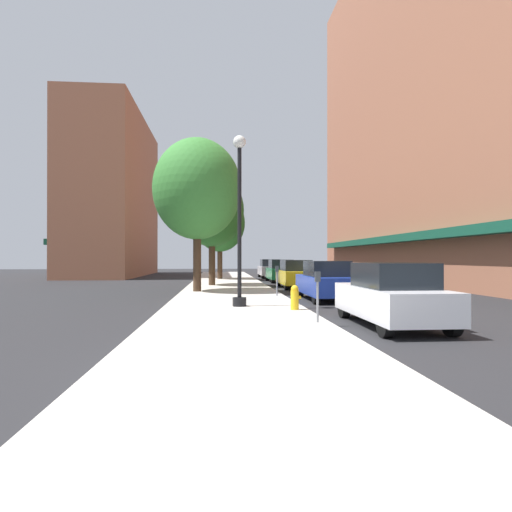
{
  "coord_description": "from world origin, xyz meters",
  "views": [
    {
      "loc": [
        -0.47,
        -6.91,
        1.79
      ],
      "look_at": [
        1.48,
        16.09,
        1.89
      ],
      "focal_mm": 30.11,
      "sensor_mm": 36.0,
      "label": 1
    }
  ],
  "objects_px": {
    "lamppost": "(239,217)",
    "tree_far": "(197,189)",
    "car_silver": "(270,269)",
    "parking_meter_far": "(277,277)",
    "car_white": "(391,295)",
    "car_yellow": "(295,274)",
    "tree_near": "(220,223)",
    "car_green": "(280,271)",
    "tree_mid": "(212,210)",
    "car_blue": "(326,281)",
    "fire_hydrant": "(295,297)",
    "parking_meter_near": "(318,290)"
  },
  "relations": [
    {
      "from": "tree_far",
      "to": "car_yellow",
      "type": "bearing_deg",
      "value": 32.2
    },
    {
      "from": "lamppost",
      "to": "parking_meter_near",
      "type": "xyz_separation_m",
      "value": [
        1.84,
        -3.89,
        -2.25
      ]
    },
    {
      "from": "tree_mid",
      "to": "car_green",
      "type": "bearing_deg",
      "value": 45.02
    },
    {
      "from": "lamppost",
      "to": "car_silver",
      "type": "xyz_separation_m",
      "value": [
        3.79,
        23.41,
        -2.39
      ]
    },
    {
      "from": "lamppost",
      "to": "parking_meter_far",
      "type": "height_order",
      "value": "lamppost"
    },
    {
      "from": "tree_mid",
      "to": "car_green",
      "type": "height_order",
      "value": "tree_mid"
    },
    {
      "from": "car_white",
      "to": "car_yellow",
      "type": "height_order",
      "value": "same"
    },
    {
      "from": "parking_meter_near",
      "to": "tree_far",
      "type": "bearing_deg",
      "value": 108.88
    },
    {
      "from": "car_white",
      "to": "car_green",
      "type": "bearing_deg",
      "value": 90.29
    },
    {
      "from": "fire_hydrant",
      "to": "tree_far",
      "type": "xyz_separation_m",
      "value": [
        -3.53,
        7.94,
        4.69
      ]
    },
    {
      "from": "car_blue",
      "to": "car_yellow",
      "type": "xyz_separation_m",
      "value": [
        0.0,
        7.29,
        0.0
      ]
    },
    {
      "from": "car_white",
      "to": "car_blue",
      "type": "distance_m",
      "value": 6.92
    },
    {
      "from": "fire_hydrant",
      "to": "car_green",
      "type": "xyz_separation_m",
      "value": [
        2.07,
        17.72,
        0.29
      ]
    },
    {
      "from": "fire_hydrant",
      "to": "tree_mid",
      "type": "relative_size",
      "value": 0.12
    },
    {
      "from": "tree_mid",
      "to": "tree_far",
      "type": "height_order",
      "value": "tree_far"
    },
    {
      "from": "lamppost",
      "to": "tree_far",
      "type": "bearing_deg",
      "value": 104.91
    },
    {
      "from": "car_green",
      "to": "car_yellow",
      "type": "bearing_deg",
      "value": -92.23
    },
    {
      "from": "tree_far",
      "to": "parking_meter_near",
      "type": "bearing_deg",
      "value": -71.12
    },
    {
      "from": "car_yellow",
      "to": "car_green",
      "type": "xyz_separation_m",
      "value": [
        0.0,
        6.27,
        0.0
      ]
    },
    {
      "from": "car_blue",
      "to": "lamppost",
      "type": "bearing_deg",
      "value": -142.99
    },
    {
      "from": "parking_meter_near",
      "to": "car_blue",
      "type": "xyz_separation_m",
      "value": [
        1.95,
        6.89,
        -0.14
      ]
    },
    {
      "from": "parking_meter_near",
      "to": "car_green",
      "type": "relative_size",
      "value": 0.3
    },
    {
      "from": "parking_meter_far",
      "to": "car_blue",
      "type": "distance_m",
      "value": 2.2
    },
    {
      "from": "tree_near",
      "to": "car_white",
      "type": "relative_size",
      "value": 1.57
    },
    {
      "from": "tree_near",
      "to": "car_white",
      "type": "bearing_deg",
      "value": -79.18
    },
    {
      "from": "tree_near",
      "to": "car_green",
      "type": "bearing_deg",
      "value": -32.55
    },
    {
      "from": "fire_hydrant",
      "to": "car_blue",
      "type": "relative_size",
      "value": 0.18
    },
    {
      "from": "car_silver",
      "to": "car_green",
      "type": "bearing_deg",
      "value": -90.52
    },
    {
      "from": "parking_meter_far",
      "to": "car_yellow",
      "type": "distance_m",
      "value": 6.59
    },
    {
      "from": "parking_meter_far",
      "to": "car_silver",
      "type": "distance_m",
      "value": 19.51
    },
    {
      "from": "tree_mid",
      "to": "car_yellow",
      "type": "distance_m",
      "value": 6.43
    },
    {
      "from": "tree_near",
      "to": "tree_mid",
      "type": "height_order",
      "value": "tree_mid"
    },
    {
      "from": "fire_hydrant",
      "to": "car_yellow",
      "type": "relative_size",
      "value": 0.18
    },
    {
      "from": "lamppost",
      "to": "car_silver",
      "type": "bearing_deg",
      "value": 80.8
    },
    {
      "from": "fire_hydrant",
      "to": "tree_mid",
      "type": "xyz_separation_m",
      "value": [
        -2.88,
        12.78,
        4.18
      ]
    },
    {
      "from": "car_blue",
      "to": "tree_near",
      "type": "bearing_deg",
      "value": 103.85
    },
    {
      "from": "car_yellow",
      "to": "fire_hydrant",
      "type": "bearing_deg",
      "value": -102.17
    },
    {
      "from": "parking_meter_near",
      "to": "car_blue",
      "type": "distance_m",
      "value": 7.16
    },
    {
      "from": "car_yellow",
      "to": "car_green",
      "type": "relative_size",
      "value": 1.0
    },
    {
      "from": "fire_hydrant",
      "to": "tree_mid",
      "type": "distance_m",
      "value": 13.75
    },
    {
      "from": "fire_hydrant",
      "to": "car_green",
      "type": "relative_size",
      "value": 0.18
    },
    {
      "from": "tree_far",
      "to": "car_blue",
      "type": "relative_size",
      "value": 1.78
    },
    {
      "from": "parking_meter_far",
      "to": "parking_meter_near",
      "type": "bearing_deg",
      "value": -90.0
    },
    {
      "from": "parking_meter_near",
      "to": "car_green",
      "type": "bearing_deg",
      "value": 84.55
    },
    {
      "from": "fire_hydrant",
      "to": "car_silver",
      "type": "bearing_deg",
      "value": 85.2
    },
    {
      "from": "car_blue",
      "to": "car_silver",
      "type": "xyz_separation_m",
      "value": [
        0.0,
        20.41,
        0.0
      ]
    },
    {
      "from": "tree_near",
      "to": "car_yellow",
      "type": "xyz_separation_m",
      "value": [
        4.46,
        -9.11,
        -3.74
      ]
    },
    {
      "from": "fire_hydrant",
      "to": "tree_mid",
      "type": "bearing_deg",
      "value": 102.7
    },
    {
      "from": "car_yellow",
      "to": "car_white",
      "type": "bearing_deg",
      "value": -91.95
    },
    {
      "from": "car_green",
      "to": "parking_meter_far",
      "type": "bearing_deg",
      "value": -101.06
    }
  ]
}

